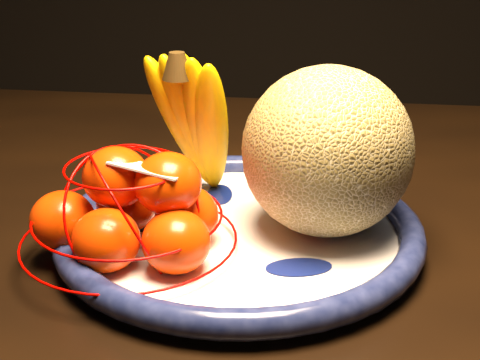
# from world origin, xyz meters

# --- Properties ---
(dining_table) EXTENTS (1.54, 0.96, 0.76)m
(dining_table) POSITION_xyz_m (-0.08, 0.06, 0.68)
(dining_table) COLOR black
(dining_table) RESTS_ON ground
(fruit_bowl) EXTENTS (0.40, 0.40, 0.03)m
(fruit_bowl) POSITION_xyz_m (-0.05, -0.09, 0.77)
(fruit_bowl) COLOR white
(fruit_bowl) RESTS_ON dining_table
(cantaloupe) EXTENTS (0.18, 0.18, 0.18)m
(cantaloupe) POSITION_xyz_m (0.04, -0.08, 0.86)
(cantaloupe) COLOR olive
(cantaloupe) RESTS_ON fruit_bowl
(banana_bunch) EXTENTS (0.12, 0.12, 0.20)m
(banana_bunch) POSITION_xyz_m (-0.11, -0.00, 0.87)
(banana_bunch) COLOR #FFBC00
(banana_bunch) RESTS_ON fruit_bowl
(mandarin_bag) EXTENTS (0.29, 0.29, 0.14)m
(mandarin_bag) POSITION_xyz_m (-0.15, -0.14, 0.81)
(mandarin_bag) COLOR #FB2E08
(mandarin_bag) RESTS_ON fruit_bowl
(price_tag) EXTENTS (0.08, 0.05, 0.01)m
(price_tag) POSITION_xyz_m (-0.13, -0.16, 0.87)
(price_tag) COLOR white
(price_tag) RESTS_ON mandarin_bag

